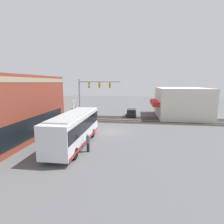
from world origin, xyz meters
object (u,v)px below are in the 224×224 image
object	(u,v)px
city_bus	(75,128)
parked_car_black	(131,113)
pedestrian_at_crossing	(83,117)
pedestrian_near_bus	(88,143)
crossing_signal	(75,109)

from	to	relation	value
city_bus	parked_car_black	bearing A→B (deg)	-18.36
city_bus	pedestrian_at_crossing	distance (m)	10.64
pedestrian_near_bus	pedestrian_at_crossing	size ratio (longest dim) A/B	1.09
parked_car_black	pedestrian_near_bus	distance (m)	18.18
city_bus	crossing_signal	size ratio (longest dim) A/B	2.66
crossing_signal	parked_car_black	bearing A→B (deg)	-51.89
pedestrian_near_bus	crossing_signal	bearing A→B (deg)	25.10
parked_car_black	pedestrian_at_crossing	world-z (taller)	pedestrian_at_crossing
pedestrian_at_crossing	crossing_signal	bearing A→B (deg)	131.90
crossing_signal	parked_car_black	xyz separation A→B (m)	(6.83, -8.71, -1.62)
crossing_signal	city_bus	bearing A→B (deg)	-160.66
city_bus	parked_car_black	size ratio (longest dim) A/B	2.40
pedestrian_near_bus	pedestrian_at_crossing	bearing A→B (deg)	19.25
city_bus	crossing_signal	world-z (taller)	crossing_signal
crossing_signal	pedestrian_near_bus	bearing A→B (deg)	-154.90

